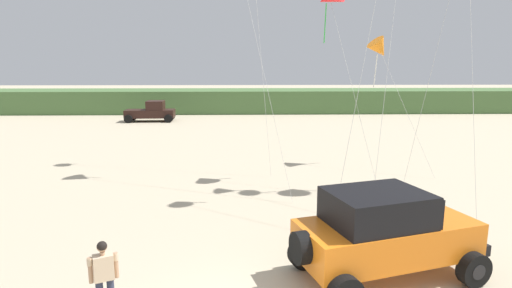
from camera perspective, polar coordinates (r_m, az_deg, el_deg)
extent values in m
cube|color=#4C703D|center=(48.17, -0.02, 6.13)|extent=(90.00, 7.29, 2.53)
cube|color=orange|center=(10.80, 17.90, -12.56)|extent=(4.74, 3.01, 0.90)
cube|color=orange|center=(11.67, 24.67, -9.31)|extent=(1.54, 1.94, 0.12)
cube|color=black|center=(10.30, 16.58, -8.56)|extent=(2.70, 2.34, 0.80)
cube|color=black|center=(11.02, 21.76, -7.84)|extent=(0.57, 1.63, 0.72)
cube|color=black|center=(12.31, 26.64, -11.62)|extent=(0.70, 1.79, 0.28)
cylinder|color=black|center=(9.66, 6.35, -14.30)|extent=(0.51, 0.83, 0.77)
cylinder|color=black|center=(12.78, 21.49, -11.92)|extent=(0.89, 0.53, 0.84)
cylinder|color=black|center=(12.78, 21.49, -11.92)|extent=(0.45, 0.41, 0.38)
cylinder|color=black|center=(11.43, 28.27, -15.26)|extent=(0.89, 0.53, 0.84)
cylinder|color=black|center=(11.43, 28.27, -15.26)|extent=(0.45, 0.41, 0.38)
cylinder|color=black|center=(11.02, 6.78, -14.97)|extent=(0.89, 0.53, 0.84)
cylinder|color=black|center=(11.02, 6.78, -14.97)|extent=(0.45, 0.41, 0.38)
cylinder|color=#2D3347|center=(9.59, -21.14, -18.36)|extent=(0.15, 0.15, 0.36)
cylinder|color=#2D3347|center=(9.60, -19.76, -18.22)|extent=(0.15, 0.15, 0.36)
cube|color=beige|center=(9.39, -20.64, -15.88)|extent=(0.47, 0.40, 0.54)
cylinder|color=tan|center=(9.38, -22.24, -16.09)|extent=(0.09, 0.09, 0.56)
cylinder|color=beige|center=(9.30, -22.33, -15.05)|extent=(0.11, 0.11, 0.16)
cylinder|color=tan|center=(9.41, -19.03, -15.77)|extent=(0.09, 0.09, 0.56)
cylinder|color=beige|center=(9.33, -19.10, -14.72)|extent=(0.11, 0.11, 0.16)
cylinder|color=tan|center=(9.26, -20.77, -14.16)|extent=(0.10, 0.10, 0.08)
sphere|color=tan|center=(9.20, -20.83, -13.34)|extent=(0.21, 0.21, 0.21)
sphere|color=black|center=(9.17, -20.83, -13.26)|extent=(0.21, 0.21, 0.21)
cube|color=black|center=(40.40, -14.64, 4.16)|extent=(4.68, 2.10, 0.76)
cube|color=black|center=(40.23, -13.92, 5.31)|extent=(1.68, 1.87, 0.84)
cylinder|color=black|center=(41.19, -11.82, 3.87)|extent=(0.77, 0.29, 0.76)
cylinder|color=black|center=(39.12, -12.22, 3.50)|extent=(0.77, 0.29, 0.76)
cylinder|color=black|center=(41.84, -16.86, 3.74)|extent=(0.77, 0.29, 0.76)
cylinder|color=black|center=(39.81, -17.51, 3.37)|extent=(0.77, 0.29, 0.76)
cylinder|color=silver|center=(20.68, 0.36, 16.18)|extent=(1.11, 3.69, 14.17)
cylinder|color=silver|center=(15.78, 18.01, 9.98)|extent=(2.16, 4.54, 10.13)
cylinder|color=silver|center=(14.27, 15.32, 13.09)|extent=(2.92, 4.12, 11.62)
cone|color=orange|center=(22.77, 16.96, 12.68)|extent=(1.43, 1.29, 1.52)
cylinder|color=white|center=(22.71, 16.43, 9.80)|extent=(0.05, 0.38, 1.73)
cylinder|color=silver|center=(21.54, 20.27, 4.52)|extent=(1.84, 3.48, 6.07)
cylinder|color=silver|center=(16.34, 28.11, 8.86)|extent=(1.88, 5.64, 9.90)
cylinder|color=silver|center=(18.15, 24.59, 14.23)|extent=(2.87, 1.28, 13.06)
cylinder|color=silver|center=(17.18, 0.78, 11.38)|extent=(2.26, 4.53, 10.64)
cylinder|color=green|center=(19.26, 9.69, 16.35)|extent=(0.05, 0.30, 1.70)
cylinder|color=silver|center=(17.64, 13.52, 7.12)|extent=(1.58, 3.63, 8.21)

